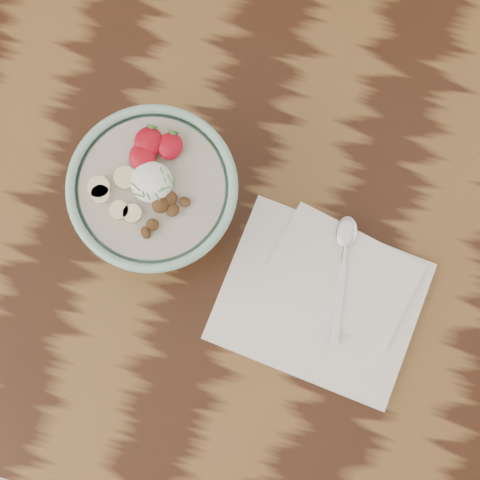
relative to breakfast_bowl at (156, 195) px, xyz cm
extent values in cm
cube|color=black|center=(8.00, 4.75, -9.11)|extent=(160.00, 90.00, 4.00)
cylinder|color=#86B5A2|center=(0.02, -0.05, -6.44)|extent=(9.28, 9.28, 1.33)
torus|color=#86B5A2|center=(0.02, -0.05, 4.38)|extent=(21.10, 21.10, 1.22)
cylinder|color=beige|center=(0.02, -0.05, 3.72)|extent=(17.90, 17.90, 1.10)
ellipsoid|color=white|center=(-0.01, 0.39, 5.26)|extent=(5.14, 5.14, 2.83)
ellipsoid|color=#9E0715|center=(0.93, 5.30, 5.14)|extent=(3.17, 3.48, 1.74)
cone|color=#286623|center=(0.93, 6.72, 5.44)|extent=(1.40, 1.03, 1.52)
ellipsoid|color=#9E0715|center=(-1.76, 5.14, 5.23)|extent=(3.48, 3.83, 1.92)
cone|color=#286623|center=(-1.76, 6.71, 5.53)|extent=(1.40, 1.03, 1.52)
ellipsoid|color=#9E0715|center=(-1.94, 3.23, 5.19)|extent=(3.32, 3.65, 1.82)
cone|color=#286623|center=(-1.94, 4.72, 5.49)|extent=(1.40, 1.03, 1.52)
cylinder|color=beige|center=(-2.96, -3.81, 4.67)|extent=(2.34, 2.34, 0.70)
cylinder|color=beige|center=(-1.32, -3.80, 4.67)|extent=(2.28, 2.28, 0.70)
cylinder|color=beige|center=(-6.13, -1.70, 4.67)|extent=(2.70, 2.70, 0.70)
cylinder|color=beige|center=(-3.35, 0.25, 4.67)|extent=(2.85, 2.85, 0.70)
cylinder|color=beige|center=(-5.68, -2.51, 4.67)|extent=(2.29, 2.29, 0.70)
ellipsoid|color=#553419|center=(2.65, -0.94, 4.92)|extent=(2.30, 2.31, 1.31)
ellipsoid|color=#553419|center=(1.70, -1.97, 5.04)|extent=(2.12, 2.28, 1.74)
ellipsoid|color=#553419|center=(4.46, -0.86, 4.76)|extent=(1.71, 1.61, 0.80)
ellipsoid|color=#553419|center=(1.73, -1.69, 4.81)|extent=(2.13, 2.12, 1.09)
ellipsoid|color=#553419|center=(1.43, -4.54, 4.83)|extent=(2.05, 2.02, 1.00)
ellipsoid|color=#553419|center=(3.31, -2.23, 4.86)|extent=(1.87, 1.99, 0.89)
ellipsoid|color=#553419|center=(0.91, -5.68, 4.84)|extent=(1.92, 2.00, 0.87)
cylinder|color=#477F36|center=(-0.94, 0.60, 6.27)|extent=(1.17, 1.35, 0.24)
cylinder|color=#477F36|center=(2.39, 0.91, 6.27)|extent=(1.41, 1.61, 0.25)
cylinder|color=#477F36|center=(-0.90, -1.74, 6.27)|extent=(1.38, 0.28, 0.23)
cylinder|color=#477F36|center=(1.90, -0.25, 6.27)|extent=(1.25, 1.06, 0.23)
cylinder|color=#477F36|center=(-0.45, -0.19, 6.27)|extent=(0.24, 1.25, 0.22)
cylinder|color=#477F36|center=(0.86, 1.55, 6.27)|extent=(1.02, 0.78, 0.22)
cylinder|color=#477F36|center=(1.25, 1.37, 6.27)|extent=(1.28, 1.73, 0.25)
cylinder|color=#477F36|center=(0.96, -0.18, 6.27)|extent=(1.97, 0.45, 0.25)
cylinder|color=#477F36|center=(-0.64, -0.98, 6.27)|extent=(1.08, 1.57, 0.24)
cylinder|color=#477F36|center=(-1.51, -0.83, 6.27)|extent=(1.41, 0.84, 0.23)
cylinder|color=#477F36|center=(-0.04, -1.17, 6.27)|extent=(1.39, 1.61, 0.25)
cylinder|color=#477F36|center=(1.26, -1.29, 6.27)|extent=(1.09, 0.96, 0.22)
cube|color=white|center=(24.15, -7.47, -6.61)|extent=(28.43, 24.08, 1.00)
cube|color=white|center=(26.15, -3.47, -5.80)|extent=(21.47, 16.99, 0.60)
cube|color=silver|center=(26.50, -7.29, -5.34)|extent=(2.37, 11.13, 0.34)
cylinder|color=silver|center=(25.67, -0.36, -5.17)|extent=(1.01, 2.95, 0.67)
ellipsoid|color=silver|center=(25.34, 2.40, -5.05)|extent=(3.45, 4.74, 0.92)
camera|label=1|loc=(15.01, -15.00, 83.75)|focal=50.00mm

